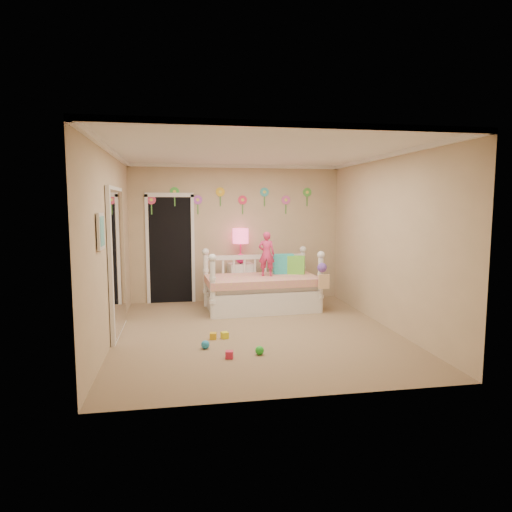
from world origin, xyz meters
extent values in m
cube|color=#7F684C|center=(0.00, 0.00, 0.00)|extent=(4.00, 4.50, 0.01)
cube|color=white|center=(0.00, 0.00, 2.60)|extent=(4.00, 4.50, 0.01)
cube|color=tan|center=(0.00, 2.25, 1.30)|extent=(4.00, 0.01, 2.60)
cube|color=tan|center=(-2.00, 0.00, 1.30)|extent=(0.01, 4.50, 2.60)
cube|color=tan|center=(2.00, 0.00, 1.30)|extent=(0.01, 4.50, 2.60)
cube|color=#28BCCB|center=(0.78, 1.61, 0.78)|extent=(0.36, 0.13, 0.36)
cube|color=#6ED641|center=(0.99, 1.56, 0.76)|extent=(0.37, 0.24, 0.33)
imported|color=#DA3167|center=(0.43, 1.41, 0.99)|extent=(0.33, 0.27, 0.79)
cube|color=white|center=(0.06, 2.07, 0.37)|extent=(0.49, 0.40, 0.74)
sphere|color=#F82176|center=(0.06, 2.07, 0.83)|extent=(0.18, 0.18, 0.18)
cylinder|color=#F82176|center=(0.06, 2.07, 1.02)|extent=(0.03, 0.03, 0.38)
cylinder|color=#EB4672|center=(0.06, 2.07, 1.26)|extent=(0.30, 0.30, 0.28)
cube|color=black|center=(-1.25, 2.23, 1.03)|extent=(0.90, 0.04, 2.07)
cube|color=white|center=(-1.96, 0.30, 1.05)|extent=(0.07, 1.30, 2.10)
cube|color=white|center=(-1.97, -0.90, 1.55)|extent=(0.05, 0.34, 0.42)
camera|label=1|loc=(-1.08, -6.23, 1.86)|focal=31.24mm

